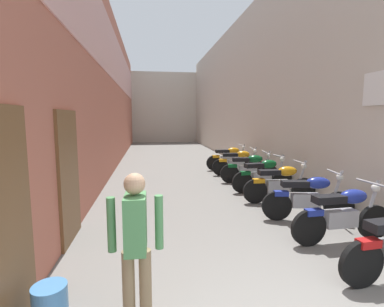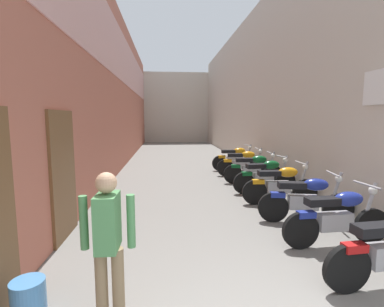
# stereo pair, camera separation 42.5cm
# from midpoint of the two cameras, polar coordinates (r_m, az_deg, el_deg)

# --- Properties ---
(ground_plane) EXTENTS (39.15, 39.15, 0.00)m
(ground_plane) POSITION_cam_midpoint_polar(r_m,az_deg,el_deg) (11.41, 0.66, -3.38)
(ground_plane) COLOR slate
(building_left) EXTENTS (0.45, 23.15, 6.39)m
(building_left) POSITION_cam_midpoint_polar(r_m,az_deg,el_deg) (13.28, -13.18, 11.89)
(building_left) COLOR #B76651
(building_left) RESTS_ON ground
(building_right) EXTENTS (0.45, 23.15, 6.57)m
(building_right) POSITION_cam_midpoint_polar(r_m,az_deg,el_deg) (13.84, 12.23, 11.94)
(building_right) COLOR beige
(building_right) RESTS_ON ground
(building_far_end) EXTENTS (8.47, 2.00, 5.92)m
(building_far_end) POSITION_cam_midpoint_polar(r_m,az_deg,el_deg) (25.78, -2.75, 9.05)
(building_far_end) COLOR beige
(building_far_end) RESTS_ON ground
(motorcycle_second) EXTENTS (1.85, 0.58, 1.04)m
(motorcycle_second) POSITION_cam_midpoint_polar(r_m,az_deg,el_deg) (5.37, 29.10, -10.87)
(motorcycle_second) COLOR black
(motorcycle_second) RESTS_ON ground
(motorcycle_third) EXTENTS (1.84, 0.58, 1.04)m
(motorcycle_third) POSITION_cam_midpoint_polar(r_m,az_deg,el_deg) (6.22, 23.61, -8.16)
(motorcycle_third) COLOR black
(motorcycle_third) RESTS_ON ground
(motorcycle_fourth) EXTENTS (1.85, 0.58, 1.04)m
(motorcycle_fourth) POSITION_cam_midpoint_polar(r_m,az_deg,el_deg) (7.32, 18.81, -5.70)
(motorcycle_fourth) COLOR black
(motorcycle_fourth) RESTS_ON ground
(motorcycle_fifth) EXTENTS (1.85, 0.58, 1.04)m
(motorcycle_fifth) POSITION_cam_midpoint_polar(r_m,az_deg,el_deg) (8.29, 15.80, -4.13)
(motorcycle_fifth) COLOR black
(motorcycle_fifth) RESTS_ON ground
(motorcycle_sixth) EXTENTS (1.85, 0.58, 1.04)m
(motorcycle_sixth) POSITION_cam_midpoint_polar(r_m,az_deg,el_deg) (9.29, 13.39, -2.85)
(motorcycle_sixth) COLOR black
(motorcycle_sixth) RESTS_ON ground
(motorcycle_seventh) EXTENTS (1.85, 0.58, 1.04)m
(motorcycle_seventh) POSITION_cam_midpoint_polar(r_m,az_deg,el_deg) (10.41, 11.29, -1.74)
(motorcycle_seventh) COLOR black
(motorcycle_seventh) RESTS_ON ground
(motorcycle_eighth) EXTENTS (1.85, 0.58, 1.04)m
(motorcycle_eighth) POSITION_cam_midpoint_polar(r_m,az_deg,el_deg) (11.52, 9.65, -0.86)
(motorcycle_eighth) COLOR black
(motorcycle_eighth) RESTS_ON ground
(pedestrian_by_doorway) EXTENTS (0.52, 0.34, 1.57)m
(pedestrian_by_doorway) POSITION_cam_midpoint_polar(r_m,az_deg,el_deg) (2.92, -12.18, -16.37)
(pedestrian_by_doorway) COLOR #8C7251
(pedestrian_by_doorway) RESTS_ON ground
(water_jug_near_door) EXTENTS (0.34, 0.34, 0.42)m
(water_jug_near_door) POSITION_cam_midpoint_polar(r_m,az_deg,el_deg) (3.63, -26.56, -24.63)
(water_jug_near_door) COLOR #4C8CCC
(water_jug_near_door) RESTS_ON ground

